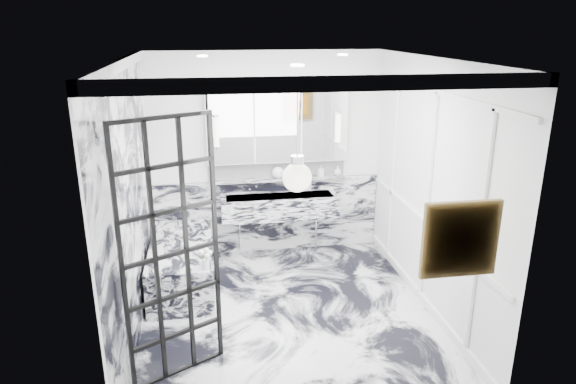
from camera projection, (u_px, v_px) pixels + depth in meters
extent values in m
plane|color=silver|center=(287.00, 313.00, 5.81)|extent=(3.60, 3.60, 0.00)
plane|color=white|center=(286.00, 59.00, 4.93)|extent=(3.60, 3.60, 0.00)
plane|color=white|center=(266.00, 155.00, 7.06)|extent=(3.60, 0.00, 3.60)
plane|color=white|center=(326.00, 275.00, 3.68)|extent=(3.60, 0.00, 3.60)
plane|color=white|center=(129.00, 204.00, 5.13)|extent=(0.00, 3.60, 3.60)
plane|color=white|center=(431.00, 189.00, 5.61)|extent=(0.00, 3.60, 3.60)
cube|color=silver|center=(267.00, 215.00, 7.31)|extent=(3.18, 0.05, 1.05)
cube|color=silver|center=(131.00, 210.00, 5.15)|extent=(0.02, 3.56, 2.68)
cube|color=white|center=(428.00, 197.00, 5.64)|extent=(0.03, 3.40, 2.30)
imported|color=#8C5919|center=(294.00, 170.00, 7.10)|extent=(0.10, 0.10, 0.20)
imported|color=#4C4C51|center=(321.00, 171.00, 7.16)|extent=(0.09, 0.09, 0.15)
imported|color=silver|center=(338.00, 171.00, 7.20)|extent=(0.12, 0.12, 0.14)
sphere|color=white|center=(278.00, 173.00, 7.07)|extent=(0.17, 0.17, 0.17)
cylinder|color=#8C5919|center=(298.00, 174.00, 7.12)|extent=(0.04, 0.04, 0.10)
cylinder|color=silver|center=(206.00, 264.00, 5.62)|extent=(0.09, 0.09, 0.12)
cube|color=#B98313|center=(460.00, 239.00, 3.82)|extent=(0.50, 0.05, 0.50)
sphere|color=white|center=(297.00, 178.00, 3.85)|extent=(0.22, 0.22, 0.22)
cube|color=silver|center=(280.00, 206.00, 7.06)|extent=(1.60, 0.45, 0.30)
cube|color=silver|center=(278.00, 179.00, 7.11)|extent=(1.90, 0.14, 0.04)
cube|color=white|center=(277.00, 169.00, 7.13)|extent=(1.90, 0.03, 0.23)
cube|color=white|center=(277.00, 126.00, 6.88)|extent=(1.90, 0.16, 1.00)
cylinder|color=white|center=(216.00, 132.00, 6.68)|extent=(0.07, 0.07, 0.40)
cylinder|color=white|center=(338.00, 128.00, 6.93)|extent=(0.07, 0.07, 0.40)
cube|color=silver|center=(182.00, 264.00, 6.38)|extent=(0.75, 1.65, 0.55)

